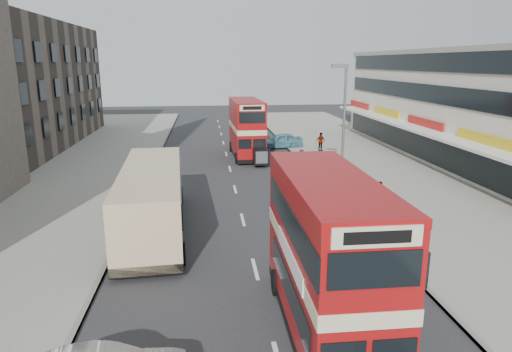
{
  "coord_description": "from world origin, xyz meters",
  "views": [
    {
      "loc": [
        -1.89,
        -8.89,
        8.22
      ],
      "look_at": [
        -0.06,
        7.12,
        4.15
      ],
      "focal_mm": 31.75,
      "sensor_mm": 36.0,
      "label": 1
    }
  ],
  "objects_px": {
    "street_lamp": "(343,120)",
    "cyclist": "(302,169)",
    "car_right_b": "(316,180)",
    "coach": "(152,197)",
    "pedestrian_near": "(378,195)",
    "bus_main": "(327,256)",
    "car_right_a": "(327,199)",
    "car_right_c": "(280,141)",
    "pedestrian_far": "(320,142)",
    "bus_second": "(247,128)"
  },
  "relations": [
    {
      "from": "street_lamp",
      "to": "cyclist",
      "type": "xyz_separation_m",
      "value": [
        -1.58,
        4.16,
        -4.03
      ]
    },
    {
      "from": "car_right_b",
      "to": "coach",
      "type": "bearing_deg",
      "value": -60.93
    },
    {
      "from": "cyclist",
      "to": "pedestrian_near",
      "type": "bearing_deg",
      "value": -77.19
    },
    {
      "from": "bus_main",
      "to": "car_right_a",
      "type": "bearing_deg",
      "value": -105.12
    },
    {
      "from": "car_right_b",
      "to": "car_right_a",
      "type": "bearing_deg",
      "value": -12.31
    },
    {
      "from": "coach",
      "to": "car_right_c",
      "type": "xyz_separation_m",
      "value": [
        9.99,
        21.36,
        -1.01
      ]
    },
    {
      "from": "bus_main",
      "to": "coach",
      "type": "bearing_deg",
      "value": -56.44
    },
    {
      "from": "bus_main",
      "to": "pedestrian_near",
      "type": "bearing_deg",
      "value": -118.13
    },
    {
      "from": "bus_main",
      "to": "pedestrian_far",
      "type": "bearing_deg",
      "value": -103.78
    },
    {
      "from": "pedestrian_near",
      "to": "bus_main",
      "type": "bearing_deg",
      "value": 29.18
    },
    {
      "from": "car_right_a",
      "to": "cyclist",
      "type": "height_order",
      "value": "cyclist"
    },
    {
      "from": "cyclist",
      "to": "car_right_a",
      "type": "bearing_deg",
      "value": -97.61
    },
    {
      "from": "car_right_b",
      "to": "pedestrian_near",
      "type": "bearing_deg",
      "value": 17.36
    },
    {
      "from": "street_lamp",
      "to": "cyclist",
      "type": "bearing_deg",
      "value": 110.73
    },
    {
      "from": "bus_second",
      "to": "cyclist",
      "type": "relative_size",
      "value": 4.07
    },
    {
      "from": "street_lamp",
      "to": "bus_main",
      "type": "height_order",
      "value": "street_lamp"
    },
    {
      "from": "bus_main",
      "to": "car_right_a",
      "type": "relative_size",
      "value": 1.73
    },
    {
      "from": "car_right_b",
      "to": "street_lamp",
      "type": "bearing_deg",
      "value": 26.0
    },
    {
      "from": "car_right_c",
      "to": "cyclist",
      "type": "bearing_deg",
      "value": -9.9
    },
    {
      "from": "pedestrian_far",
      "to": "street_lamp",
      "type": "bearing_deg",
      "value": -120.24
    },
    {
      "from": "coach",
      "to": "pedestrian_near",
      "type": "height_order",
      "value": "coach"
    },
    {
      "from": "street_lamp",
      "to": "pedestrian_far",
      "type": "relative_size",
      "value": 4.69
    },
    {
      "from": "car_right_c",
      "to": "coach",
      "type": "bearing_deg",
      "value": -32.71
    },
    {
      "from": "coach",
      "to": "bus_second",
      "type": "bearing_deg",
      "value": 67.16
    },
    {
      "from": "car_right_c",
      "to": "pedestrian_far",
      "type": "bearing_deg",
      "value": 45.52
    },
    {
      "from": "car_right_b",
      "to": "pedestrian_near",
      "type": "xyz_separation_m",
      "value": [
        2.25,
        -5.33,
        0.41
      ]
    },
    {
      "from": "car_right_b",
      "to": "car_right_c",
      "type": "relative_size",
      "value": 0.93
    },
    {
      "from": "bus_main",
      "to": "car_right_b",
      "type": "relative_size",
      "value": 2.17
    },
    {
      "from": "pedestrian_far",
      "to": "pedestrian_near",
      "type": "bearing_deg",
      "value": -114.59
    },
    {
      "from": "street_lamp",
      "to": "pedestrian_near",
      "type": "height_order",
      "value": "street_lamp"
    },
    {
      "from": "bus_main",
      "to": "pedestrian_far",
      "type": "distance_m",
      "value": 29.28
    },
    {
      "from": "coach",
      "to": "car_right_b",
      "type": "bearing_deg",
      "value": 31.42
    },
    {
      "from": "car_right_b",
      "to": "pedestrian_far",
      "type": "distance_m",
      "value": 12.43
    },
    {
      "from": "bus_second",
      "to": "pedestrian_near",
      "type": "xyz_separation_m",
      "value": [
        5.89,
        -16.2,
        -1.58
      ]
    },
    {
      "from": "pedestrian_near",
      "to": "bus_second",
      "type": "bearing_deg",
      "value": -102.4
    },
    {
      "from": "car_right_a",
      "to": "bus_second",
      "type": "bearing_deg",
      "value": -167.37
    },
    {
      "from": "coach",
      "to": "car_right_c",
      "type": "distance_m",
      "value": 23.61
    },
    {
      "from": "bus_main",
      "to": "coach",
      "type": "xyz_separation_m",
      "value": [
        -6.24,
        9.52,
        -0.8
      ]
    },
    {
      "from": "street_lamp",
      "to": "car_right_b",
      "type": "relative_size",
      "value": 2.01
    },
    {
      "from": "pedestrian_near",
      "to": "car_right_a",
      "type": "bearing_deg",
      "value": -39.53
    },
    {
      "from": "car_right_a",
      "to": "pedestrian_far",
      "type": "xyz_separation_m",
      "value": [
        3.96,
        16.93,
        0.28
      ]
    },
    {
      "from": "cyclist",
      "to": "coach",
      "type": "bearing_deg",
      "value": -142.47
    },
    {
      "from": "street_lamp",
      "to": "car_right_c",
      "type": "relative_size",
      "value": 1.87
    },
    {
      "from": "bus_main",
      "to": "car_right_c",
      "type": "relative_size",
      "value": 2.02
    },
    {
      "from": "pedestrian_near",
      "to": "car_right_c",
      "type": "bearing_deg",
      "value": -115.91
    },
    {
      "from": "car_right_a",
      "to": "car_right_c",
      "type": "height_order",
      "value": "car_right_c"
    },
    {
      "from": "car_right_a",
      "to": "car_right_b",
      "type": "height_order",
      "value": "car_right_a"
    },
    {
      "from": "car_right_c",
      "to": "cyclist",
      "type": "relative_size",
      "value": 2.0
    },
    {
      "from": "bus_second",
      "to": "car_right_c",
      "type": "height_order",
      "value": "bus_second"
    },
    {
      "from": "bus_second",
      "to": "pedestrian_far",
      "type": "distance_m",
      "value": 7.26
    }
  ]
}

